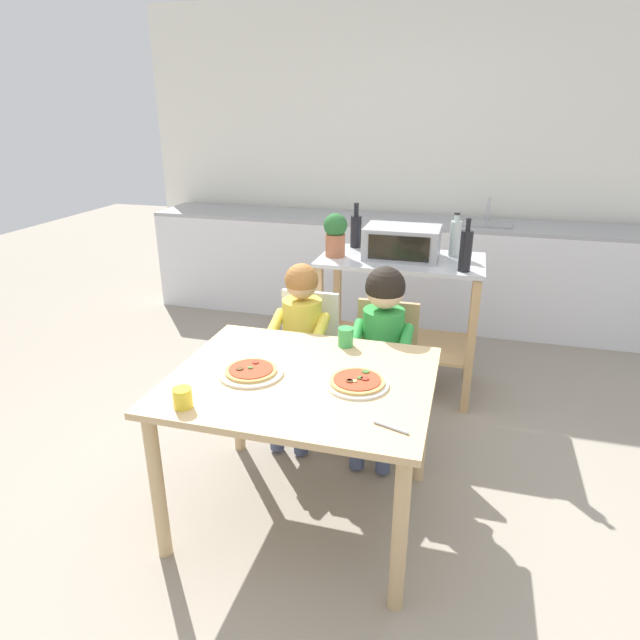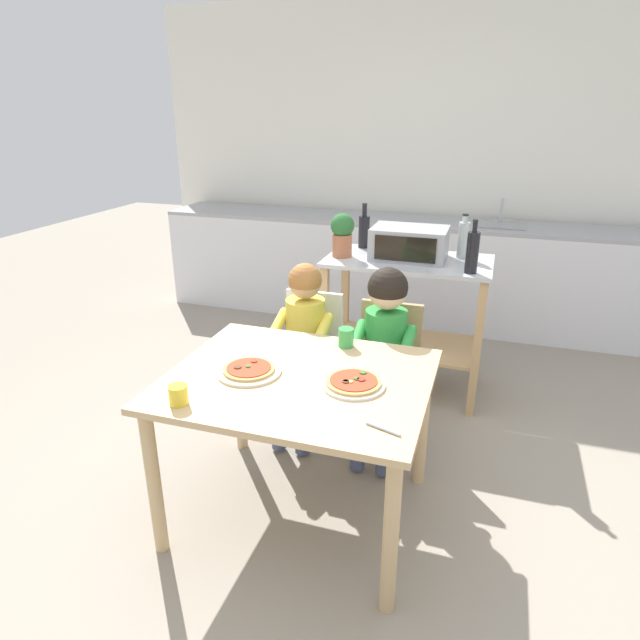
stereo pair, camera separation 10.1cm
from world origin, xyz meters
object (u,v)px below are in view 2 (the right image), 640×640
object	(u,v)px
serving_spoon	(383,429)
bottle_clear_vinegar	(472,252)
drinking_cup_yellow	(178,395)
dining_chair_left	(309,351)
child_in_yellow_shirt	(302,332)
dining_table	(299,397)
kitchen_island_cart	(406,304)
bottle_squat_spirits	(463,239)
pizza_plate_white	(354,383)
toaster_oven	(409,243)
potted_herb_plant	(342,233)
bottle_dark_olive_oil	(364,230)
drinking_cup_green	(346,337)
dining_chair_right	(386,366)
pizza_plate_cream	(249,370)
child_in_green_shirt	(384,339)

from	to	relation	value
serving_spoon	bottle_clear_vinegar	bearing A→B (deg)	82.86
drinking_cup_yellow	bottle_clear_vinegar	bearing A→B (deg)	57.96
dining_chair_left	child_in_yellow_shirt	world-z (taller)	child_in_yellow_shirt
dining_table	dining_chair_left	distance (m)	0.81
bottle_clear_vinegar	kitchen_island_cart	bearing A→B (deg)	153.69
dining_chair_left	bottle_squat_spirits	bearing A→B (deg)	45.64
kitchen_island_cart	pizza_plate_white	size ratio (longest dim) A/B	3.89
toaster_oven	dining_table	distance (m)	1.50
bottle_clear_vinegar	dining_chair_left	xyz separation A→B (m)	(-0.85, -0.45, -0.56)
toaster_oven	potted_herb_plant	bearing A→B (deg)	-169.29
potted_herb_plant	drinking_cup_yellow	world-z (taller)	potted_herb_plant
bottle_dark_olive_oil	drinking_cup_green	world-z (taller)	bottle_dark_olive_oil
potted_herb_plant	dining_chair_left	bearing A→B (deg)	-92.78
kitchen_island_cart	drinking_cup_yellow	xyz separation A→B (m)	(-0.60, -1.78, 0.16)
bottle_squat_spirits	bottle_dark_olive_oil	world-z (taller)	bottle_dark_olive_oil
drinking_cup_green	drinking_cup_yellow	size ratio (longest dim) A/B	1.17
toaster_oven	pizza_plate_white	bearing A→B (deg)	-89.24
child_in_yellow_shirt	pizza_plate_white	world-z (taller)	child_in_yellow_shirt
dining_chair_right	pizza_plate_cream	bearing A→B (deg)	-121.47
kitchen_island_cart	dining_chair_right	distance (m)	0.70
pizza_plate_cream	drinking_cup_green	distance (m)	0.52
drinking_cup_green	serving_spoon	world-z (taller)	drinking_cup_green
bottle_squat_spirits	dining_table	world-z (taller)	bottle_squat_spirits
serving_spoon	toaster_oven	bearing A→B (deg)	96.83
child_in_yellow_shirt	drinking_cup_green	xyz separation A→B (m)	(0.33, -0.28, 0.13)
kitchen_island_cart	serving_spoon	world-z (taller)	kitchen_island_cart
pizza_plate_white	bottle_clear_vinegar	bearing A→B (deg)	72.89
drinking_cup_green	bottle_squat_spirits	bearing A→B (deg)	69.60
dining_chair_left	child_in_yellow_shirt	xyz separation A→B (m)	(-0.00, -0.12, 0.17)
bottle_squat_spirits	potted_herb_plant	size ratio (longest dim) A/B	1.01
bottle_clear_vinegar	dining_chair_right	distance (m)	0.84
drinking_cup_green	serving_spoon	xyz separation A→B (m)	(0.33, -0.67, -0.04)
bottle_squat_spirits	dining_table	size ratio (longest dim) A/B	0.25
toaster_oven	bottle_dark_olive_oil	xyz separation A→B (m)	(-0.34, 0.20, 0.02)
kitchen_island_cart	bottle_dark_olive_oil	size ratio (longest dim) A/B	3.44
child_in_yellow_shirt	child_in_green_shirt	size ratio (longest dim) A/B	0.97
child_in_yellow_shirt	potted_herb_plant	bearing A→B (deg)	87.71
dining_chair_left	child_in_green_shirt	world-z (taller)	child_in_green_shirt
kitchen_island_cart	drinking_cup_green	size ratio (longest dim) A/B	11.26
kitchen_island_cart	bottle_squat_spirits	distance (m)	0.55
kitchen_island_cart	potted_herb_plant	bearing A→B (deg)	-170.76
kitchen_island_cart	dining_table	world-z (taller)	kitchen_island_cart
bottle_dark_olive_oil	dining_table	xyz separation A→B (m)	(0.12, -1.63, -0.40)
toaster_oven	dining_chair_right	bearing A→B (deg)	-88.45
dining_table	kitchen_island_cart	bearing A→B (deg)	80.71
bottle_clear_vinegar	pizza_plate_white	xyz separation A→B (m)	(-0.38, -1.23, -0.29)
bottle_clear_vinegar	pizza_plate_cream	distance (m)	1.54
bottle_squat_spirits	child_in_yellow_shirt	world-z (taller)	bottle_squat_spirits
bottle_clear_vinegar	dining_chair_right	world-z (taller)	bottle_clear_vinegar
child_in_yellow_shirt	kitchen_island_cart	bearing A→B (deg)	59.67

